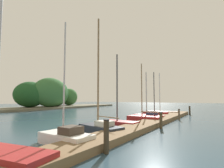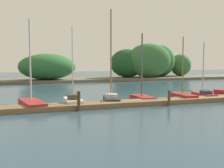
{
  "view_description": "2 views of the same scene",
  "coord_description": "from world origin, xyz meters",
  "px_view_note": "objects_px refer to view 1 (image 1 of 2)",
  "views": [
    {
      "loc": [
        -12.47,
        6.81,
        2.16
      ],
      "look_at": [
        -3.33,
        12.51,
        3.03
      ],
      "focal_mm": 28.54,
      "sensor_mm": 36.0,
      "label": 1
    },
    {
      "loc": [
        -10.63,
        -7.56,
        3.38
      ],
      "look_at": [
        -3.41,
        12.83,
        1.59
      ],
      "focal_mm": 44.9,
      "sensor_mm": 36.0,
      "label": 2
    }
  ],
  "objects_px": {
    "sailboat_5": "(143,118)",
    "mooring_piling_2": "(161,120)",
    "sailboat_8": "(161,112)",
    "mooring_piling_3": "(179,115)",
    "sailboat_6": "(148,116)",
    "mooring_piling_1": "(106,136)",
    "mooring_piling_4": "(190,110)",
    "sailboat_4": "(118,122)",
    "sailboat_3": "(99,126)",
    "sailboat_7": "(155,113)",
    "sailboat_2": "(65,137)"
  },
  "relations": [
    {
      "from": "sailboat_2",
      "to": "sailboat_6",
      "type": "relative_size",
      "value": 1.18
    },
    {
      "from": "sailboat_3",
      "to": "sailboat_5",
      "type": "relative_size",
      "value": 1.36
    },
    {
      "from": "sailboat_4",
      "to": "mooring_piling_4",
      "type": "bearing_deg",
      "value": -102.62
    },
    {
      "from": "sailboat_3",
      "to": "sailboat_8",
      "type": "relative_size",
      "value": 1.31
    },
    {
      "from": "sailboat_5",
      "to": "sailboat_8",
      "type": "relative_size",
      "value": 0.96
    },
    {
      "from": "sailboat_6",
      "to": "mooring_piling_4",
      "type": "distance_m",
      "value": 7.68
    },
    {
      "from": "sailboat_2",
      "to": "mooring_piling_3",
      "type": "distance_m",
      "value": 12.78
    },
    {
      "from": "mooring_piling_4",
      "to": "sailboat_2",
      "type": "bearing_deg",
      "value": 172.16
    },
    {
      "from": "sailboat_2",
      "to": "sailboat_3",
      "type": "xyz_separation_m",
      "value": [
        3.15,
        0.28,
        0.08
      ]
    },
    {
      "from": "sailboat_4",
      "to": "mooring_piling_2",
      "type": "height_order",
      "value": "sailboat_4"
    },
    {
      "from": "sailboat_2",
      "to": "sailboat_7",
      "type": "xyz_separation_m",
      "value": [
        15.11,
        0.64,
        0.0
      ]
    },
    {
      "from": "sailboat_8",
      "to": "mooring_piling_3",
      "type": "distance_m",
      "value": 6.76
    },
    {
      "from": "sailboat_4",
      "to": "sailboat_8",
      "type": "xyz_separation_m",
      "value": [
        12.22,
        0.28,
        -0.03
      ]
    },
    {
      "from": "sailboat_4",
      "to": "mooring_piling_4",
      "type": "distance_m",
      "value": 13.57
    },
    {
      "from": "sailboat_3",
      "to": "sailboat_2",
      "type": "bearing_deg",
      "value": 109.23
    },
    {
      "from": "sailboat_6",
      "to": "sailboat_7",
      "type": "distance_m",
      "value": 2.93
    },
    {
      "from": "sailboat_5",
      "to": "mooring_piling_1",
      "type": "bearing_deg",
      "value": 109.09
    },
    {
      "from": "sailboat_7",
      "to": "sailboat_8",
      "type": "height_order",
      "value": "sailboat_8"
    },
    {
      "from": "mooring_piling_3",
      "to": "mooring_piling_4",
      "type": "distance_m",
      "value": 6.72
    },
    {
      "from": "mooring_piling_4",
      "to": "sailboat_8",
      "type": "bearing_deg",
      "value": 105.16
    },
    {
      "from": "sailboat_3",
      "to": "sailboat_4",
      "type": "distance_m",
      "value": 2.91
    },
    {
      "from": "mooring_piling_1",
      "to": "mooring_piling_3",
      "type": "xyz_separation_m",
      "value": [
        12.61,
        -0.23,
        -0.1
      ]
    },
    {
      "from": "sailboat_4",
      "to": "mooring_piling_1",
      "type": "bearing_deg",
      "value": 117.26
    },
    {
      "from": "sailboat_6",
      "to": "mooring_piling_2",
      "type": "relative_size",
      "value": 4.31
    },
    {
      "from": "sailboat_4",
      "to": "mooring_piling_1",
      "type": "xyz_separation_m",
      "value": [
        -6.15,
        -3.01,
        0.34
      ]
    },
    {
      "from": "mooring_piling_2",
      "to": "mooring_piling_3",
      "type": "bearing_deg",
      "value": -1.07
    },
    {
      "from": "mooring_piling_3",
      "to": "mooring_piling_4",
      "type": "bearing_deg",
      "value": 0.09
    },
    {
      "from": "sailboat_7",
      "to": "sailboat_6",
      "type": "bearing_deg",
      "value": 84.56
    },
    {
      "from": "sailboat_5",
      "to": "mooring_piling_4",
      "type": "relative_size",
      "value": 4.68
    },
    {
      "from": "sailboat_6",
      "to": "sailboat_8",
      "type": "distance_m",
      "value": 6.09
    },
    {
      "from": "sailboat_3",
      "to": "sailboat_8",
      "type": "height_order",
      "value": "sailboat_3"
    },
    {
      "from": "sailboat_3",
      "to": "sailboat_6",
      "type": "xyz_separation_m",
      "value": [
        9.04,
        0.18,
        -0.11
      ]
    },
    {
      "from": "sailboat_7",
      "to": "mooring_piling_1",
      "type": "distance_m",
      "value": 15.54
    },
    {
      "from": "sailboat_8",
      "to": "mooring_piling_1",
      "type": "xyz_separation_m",
      "value": [
        -18.38,
        -3.3,
        0.37
      ]
    },
    {
      "from": "sailboat_7",
      "to": "sailboat_3",
      "type": "bearing_deg",
      "value": 82.61
    },
    {
      "from": "sailboat_4",
      "to": "sailboat_7",
      "type": "height_order",
      "value": "sailboat_4"
    },
    {
      "from": "mooring_piling_2",
      "to": "mooring_piling_4",
      "type": "height_order",
      "value": "mooring_piling_2"
    },
    {
      "from": "sailboat_6",
      "to": "sailboat_7",
      "type": "xyz_separation_m",
      "value": [
        2.93,
        0.19,
        0.03
      ]
    },
    {
      "from": "mooring_piling_1",
      "to": "mooring_piling_4",
      "type": "xyz_separation_m",
      "value": [
        19.33,
        -0.22,
        -0.08
      ]
    },
    {
      "from": "sailboat_2",
      "to": "sailboat_6",
      "type": "distance_m",
      "value": 12.2
    },
    {
      "from": "sailboat_3",
      "to": "sailboat_5",
      "type": "height_order",
      "value": "sailboat_3"
    },
    {
      "from": "sailboat_6",
      "to": "mooring_piling_1",
      "type": "relative_size",
      "value": 3.79
    },
    {
      "from": "sailboat_5",
      "to": "mooring_piling_2",
      "type": "distance_m",
      "value": 3.84
    },
    {
      "from": "sailboat_3",
      "to": "sailboat_8",
      "type": "distance_m",
      "value": 15.13
    },
    {
      "from": "sailboat_4",
      "to": "sailboat_8",
      "type": "bearing_deg",
      "value": -87.51
    },
    {
      "from": "sailboat_5",
      "to": "mooring_piling_2",
      "type": "height_order",
      "value": "sailboat_5"
    },
    {
      "from": "sailboat_3",
      "to": "mooring_piling_2",
      "type": "bearing_deg",
      "value": -113.67
    },
    {
      "from": "mooring_piling_1",
      "to": "sailboat_4",
      "type": "bearing_deg",
      "value": 26.1
    },
    {
      "from": "sailboat_5",
      "to": "mooring_piling_3",
      "type": "relative_size",
      "value": 4.83
    },
    {
      "from": "mooring_piling_1",
      "to": "sailboat_2",
      "type": "bearing_deg",
      "value": 87.31
    }
  ]
}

